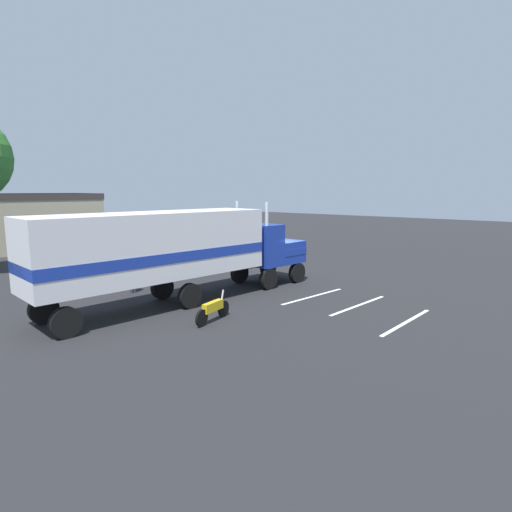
{
  "coord_description": "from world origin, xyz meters",
  "views": [
    {
      "loc": [
        -18.55,
        -13.81,
        5.07
      ],
      "look_at": [
        -1.62,
        0.16,
        1.6
      ],
      "focal_mm": 29.23,
      "sensor_mm": 36.0,
      "label": 1
    }
  ],
  "objects": [
    {
      "name": "semi_truck",
      "position": [
        -6.62,
        0.65,
        2.52
      ],
      "size": [
        14.34,
        3.94,
        4.5
      ],
      "color": "#193399",
      "rests_on": "ground_plane"
    },
    {
      "name": "motorcycle",
      "position": [
        -7.51,
        -2.54,
        0.48
      ],
      "size": [
        2.1,
        0.45,
        1.12
      ],
      "color": "black",
      "rests_on": "ground_plane"
    },
    {
      "name": "parked_bus",
      "position": [
        1.27,
        10.85,
        2.07
      ],
      "size": [
        11.11,
        3.07,
        3.4
      ],
      "color": "#1E5999",
      "rests_on": "ground_plane"
    },
    {
      "name": "person_bystander",
      "position": [
        -6.79,
        3.89,
        0.89
      ],
      "size": [
        0.36,
        0.47,
        1.63
      ],
      "color": "#2D3347",
      "rests_on": "ground_plane"
    },
    {
      "name": "ground_plane",
      "position": [
        0.0,
        0.0,
        0.0
      ],
      "size": [
        120.0,
        120.0,
        0.0
      ],
      "primitive_type": "plane",
      "color": "#232326"
    },
    {
      "name": "lane_stripe_mid",
      "position": [
        -1.81,
        -5.91,
        0.01
      ],
      "size": [
        4.4,
        0.54,
        0.01
      ],
      "primitive_type": "cube",
      "rotation": [
        0.0,
        0.0,
        -0.09
      ],
      "color": "silver",
      "rests_on": "ground_plane"
    },
    {
      "name": "lane_stripe_near",
      "position": [
        -1.72,
        -3.5,
        0.01
      ],
      "size": [
        4.38,
        0.72,
        0.01
      ],
      "primitive_type": "cube",
      "rotation": [
        0.0,
        0.0,
        -0.13
      ],
      "color": "silver",
      "rests_on": "ground_plane"
    },
    {
      "name": "lane_stripe_far",
      "position": [
        -2.81,
        -8.42,
        0.01
      ],
      "size": [
        4.4,
        0.37,
        0.01
      ],
      "primitive_type": "cube",
      "rotation": [
        0.0,
        0.0,
        -0.05
      ],
      "color": "silver",
      "rests_on": "ground_plane"
    }
  ]
}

